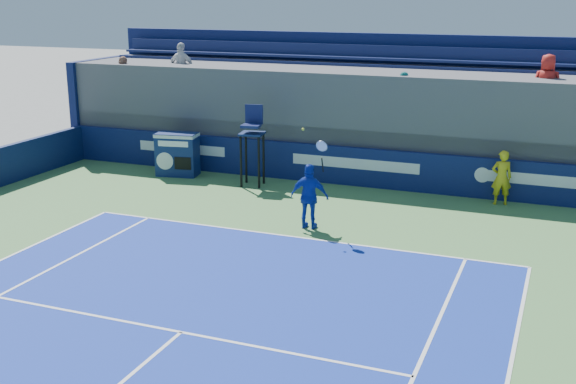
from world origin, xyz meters
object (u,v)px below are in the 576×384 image
at_px(match_clock, 177,153).
at_px(umpire_chair, 252,137).
at_px(tennis_player, 310,196).
at_px(ball_person, 502,178).

relative_size(match_clock, umpire_chair, 0.57).
xyz_separation_m(umpire_chair, tennis_player, (3.05, -3.31, -0.68)).
bearing_deg(ball_person, umpire_chair, -12.41).
height_order(umpire_chair, tennis_player, tennis_player).
distance_m(match_clock, umpire_chair, 2.90).
relative_size(ball_person, tennis_player, 0.60).
relative_size(match_clock, tennis_player, 0.55).
height_order(ball_person, match_clock, ball_person).
bearing_deg(umpire_chair, tennis_player, -47.29).
height_order(ball_person, umpire_chair, umpire_chair).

